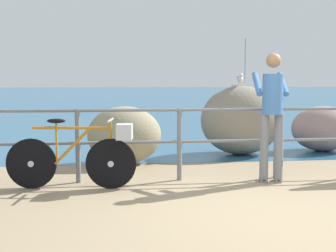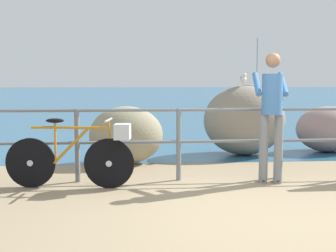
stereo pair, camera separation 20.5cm
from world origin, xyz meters
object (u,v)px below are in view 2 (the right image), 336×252
(seagull, at_px, (243,78))
(breakwater_boulder_right, at_px, (328,129))
(sailboat, at_px, (255,92))
(breakwater_boulder_main, at_px, (244,120))
(breakwater_boulder_left, at_px, (126,135))
(person_at_railing, at_px, (272,111))
(bicycle, at_px, (81,153))

(seagull, bearing_deg, breakwater_boulder_right, 103.09)
(seagull, relative_size, sailboat, 0.07)
(breakwater_boulder_main, bearing_deg, breakwater_boulder_right, 6.83)
(seagull, bearing_deg, breakwater_boulder_left, -66.63)
(person_at_railing, distance_m, breakwater_boulder_main, 2.42)
(person_at_railing, height_order, sailboat, sailboat)
(bicycle, relative_size, sailboat, 0.35)
(breakwater_boulder_main, xyz_separation_m, seagull, (-0.04, -0.04, 0.79))
(seagull, height_order, sailboat, sailboat)
(breakwater_boulder_right, bearing_deg, breakwater_boulder_left, -166.43)
(person_at_railing, height_order, seagull, person_at_railing)
(breakwater_boulder_right, height_order, seagull, seagull)
(sailboat, bearing_deg, breakwater_boulder_left, -138.96)
(bicycle, bearing_deg, breakwater_boulder_main, 48.08)
(sailboat, bearing_deg, person_at_railing, -134.63)
(breakwater_boulder_main, bearing_deg, breakwater_boulder_left, -161.39)
(breakwater_boulder_left, xyz_separation_m, sailboat, (10.40, 29.39, -0.07))
(bicycle, relative_size, breakwater_boulder_right, 1.33)
(bicycle, bearing_deg, person_at_railing, 8.65)
(bicycle, xyz_separation_m, breakwater_boulder_main, (2.81, 2.48, 0.19))
(breakwater_boulder_right, bearing_deg, breakwater_boulder_main, -173.17)
(person_at_railing, height_order, breakwater_boulder_main, person_at_railing)
(breakwater_boulder_left, bearing_deg, person_at_railing, -39.35)
(breakwater_boulder_right, height_order, sailboat, sailboat)
(person_at_railing, relative_size, sailboat, 0.36)
(breakwater_boulder_left, relative_size, sailboat, 0.25)
(person_at_railing, xyz_separation_m, breakwater_boulder_right, (1.98, 2.60, -0.54))
(bicycle, relative_size, breakwater_boulder_main, 1.09)
(breakwater_boulder_left, bearing_deg, sailboat, 70.52)
(bicycle, bearing_deg, seagull, 48.10)
(person_at_railing, xyz_separation_m, seagull, (0.19, 2.35, 0.46))
(person_at_railing, relative_size, breakwater_boulder_left, 1.43)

